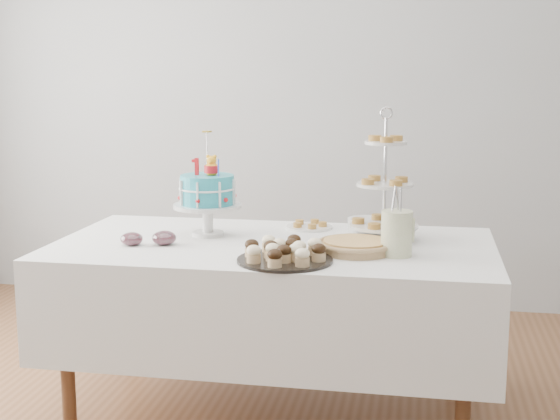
% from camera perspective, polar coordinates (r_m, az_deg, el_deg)
% --- Properties ---
extents(walls, '(5.04, 4.04, 2.70)m').
position_cam_1_polar(walls, '(3.06, -1.58, 7.03)').
color(walls, '#95989A').
rests_on(walls, floor).
extents(table, '(1.92, 1.02, 0.77)m').
position_cam_1_polar(table, '(3.49, -0.48, -6.07)').
color(table, silver).
rests_on(table, floor).
extents(birthday_cake, '(0.31, 0.31, 0.48)m').
position_cam_1_polar(birthday_cake, '(3.57, -5.31, 0.18)').
color(birthday_cake, silver).
rests_on(birthday_cake, table).
extents(cupcake_tray, '(0.38, 0.38, 0.09)m').
position_cam_1_polar(cupcake_tray, '(3.08, 0.36, -3.04)').
color(cupcake_tray, black).
rests_on(cupcake_tray, table).
extents(pie, '(0.33, 0.33, 0.05)m').
position_cam_1_polar(pie, '(3.26, 5.55, -2.59)').
color(pie, tan).
rests_on(pie, table).
extents(tiered_stand, '(0.31, 0.31, 0.59)m').
position_cam_1_polar(tiered_stand, '(3.47, 7.67, 1.80)').
color(tiered_stand, silver).
rests_on(tiered_stand, table).
extents(plate_stack, '(0.18, 0.18, 0.07)m').
position_cam_1_polar(plate_stack, '(3.64, 6.41, -1.17)').
color(plate_stack, silver).
rests_on(plate_stack, table).
extents(pastry_plate, '(0.22, 0.22, 0.03)m').
position_cam_1_polar(pastry_plate, '(3.75, 2.16, -1.13)').
color(pastry_plate, silver).
rests_on(pastry_plate, table).
extents(jam_bowl_a, '(0.10, 0.10, 0.06)m').
position_cam_1_polar(jam_bowl_a, '(3.44, -10.80, -2.11)').
color(jam_bowl_a, silver).
rests_on(jam_bowl_a, table).
extents(jam_bowl_b, '(0.11, 0.11, 0.06)m').
position_cam_1_polar(jam_bowl_b, '(3.42, -8.47, -2.05)').
color(jam_bowl_b, silver).
rests_on(jam_bowl_b, table).
extents(utensil_pitcher, '(0.14, 0.13, 0.29)m').
position_cam_1_polar(utensil_pitcher, '(3.21, 8.54, -1.56)').
color(utensil_pitcher, silver).
rests_on(utensil_pitcher, table).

